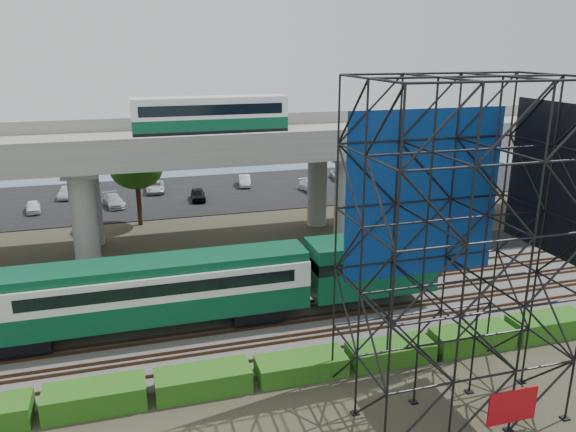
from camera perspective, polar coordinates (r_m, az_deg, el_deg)
name	(u,v)px	position (r m, az deg, el deg)	size (l,w,h in m)	color
ground	(262,338)	(33.27, -2.61, -12.23)	(140.00, 140.00, 0.00)	#474233
ballast_bed	(255,320)	(34.94, -3.40, -10.54)	(90.00, 12.00, 0.20)	slate
service_road	(229,270)	(42.54, -5.97, -5.49)	(90.00, 5.00, 0.08)	black
parking_lot	(192,194)	(64.69, -9.74, 2.22)	(90.00, 18.00, 0.08)	black
harbor_water	(174,158)	(86.08, -11.48, 5.77)	(140.00, 40.00, 0.03)	#496178
rail_tracks	(255,318)	(34.85, -3.41, -10.28)	(90.00, 9.52, 0.16)	#472D1E
commuter_train	(181,287)	(33.17, -10.82, -7.07)	(29.30, 3.06, 4.30)	black
overpass	(214,150)	(45.48, -7.56, 6.68)	(80.00, 12.00, 12.40)	#9E9B93
scaffold_tower	(455,251)	(25.94, 16.62, -3.47)	(9.36, 6.36, 15.00)	black
hedge_strip	(301,365)	(29.64, 1.36, -14.93)	(34.60, 1.80, 1.20)	#205012
trees	(156,185)	(45.75, -13.23, 3.04)	(40.94, 16.94, 7.69)	#382314
parked_cars	(201,189)	(64.17, -8.83, 2.74)	(37.06, 9.50, 1.28)	white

